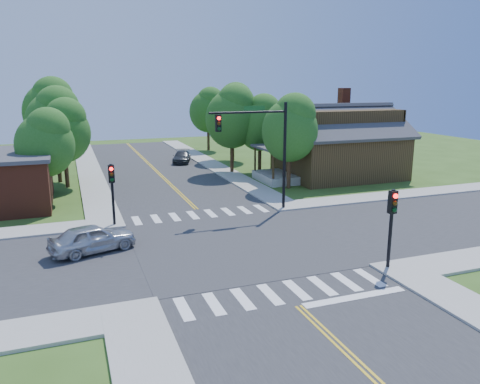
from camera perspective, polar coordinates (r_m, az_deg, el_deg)
name	(u,v)px	position (r m, az deg, el deg)	size (l,w,h in m)	color
ground	(233,245)	(25.05, -0.81, -6.49)	(100.00, 100.00, 0.00)	#34531A
road_ns	(233,245)	(25.04, -0.81, -6.44)	(10.00, 90.00, 0.04)	#2D2D30
road_ew	(233,245)	(25.04, -0.81, -6.43)	(90.00, 10.00, 0.04)	#2D2D30
intersection_patch	(233,245)	(25.05, -0.81, -6.49)	(10.20, 10.20, 0.06)	#2D2D30
sidewalk_ne	(334,172)	(45.58, 11.40, 2.39)	(40.00, 40.00, 0.14)	#9E9B93
crosswalk_north	(202,214)	(30.67, -4.68, -2.71)	(8.85, 2.00, 0.01)	white
crosswalk_south	(284,292)	(19.73, 5.34, -12.05)	(8.85, 2.00, 0.01)	white
centerline	(233,244)	(25.03, -0.81, -6.39)	(0.30, 90.00, 0.01)	gold
stop_bar	(355,298)	(19.81, 13.83, -12.43)	(4.60, 0.45, 0.09)	white
signal_mast_ne	(261,139)	(30.42, 2.62, 6.43)	(5.30, 0.42, 7.20)	black
signal_pole_se	(392,214)	(22.14, 18.04, -2.60)	(0.34, 0.42, 3.80)	black
signal_pole_nw	(112,183)	(28.50, -15.34, 1.04)	(0.34, 0.42, 3.80)	black
house_ne	(338,140)	(43.39, 11.89, 6.18)	(13.05, 8.80, 7.11)	#312311
tree_e_a	(291,126)	(37.65, 6.24, 7.96)	(4.52, 4.29, 7.69)	#382314
tree_e_b	(261,121)	(44.15, 2.58, 8.61)	(4.39, 4.17, 7.47)	#382314
tree_e_c	(234,110)	(51.39, -0.79, 10.02)	(4.99, 4.74, 8.49)	#382314
tree_e_d	(209,109)	(59.39, -3.84, 10.07)	(4.66, 4.43, 7.93)	#382314
tree_w_a	(46,141)	(35.43, -22.58, 5.76)	(4.01, 3.81, 6.81)	#382314
tree_w_b	(56,120)	(42.74, -21.55, 8.22)	(4.84, 4.59, 8.22)	#382314
tree_w_c	(51,108)	(50.63, -22.01, 9.45)	(5.32, 5.06, 9.05)	#382314
tree_w_d	(55,116)	(58.98, -21.66, 8.60)	(4.15, 3.94, 7.05)	#382314
tree_house	(233,115)	(43.96, -0.89, 9.36)	(4.91, 4.67, 8.35)	#382314
tree_bldg	(64,129)	(40.34, -20.68, 7.20)	(4.31, 4.09, 7.32)	#382314
car_silver	(93,239)	(24.91, -17.54, -5.47)	(4.58, 2.91, 1.45)	#B9BCC1
car_dgrey	(182,157)	(50.66, -7.11, 4.25)	(2.97, 4.56, 1.23)	#303336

